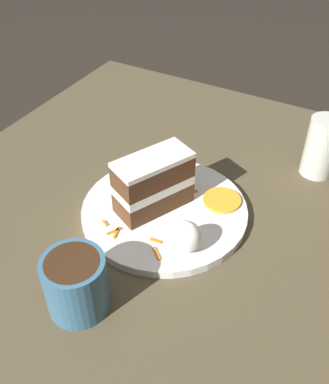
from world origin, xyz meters
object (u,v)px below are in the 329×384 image
cream_dollop (186,237)px  coffee_mug (76,282)px  plate (164,211)px  drinking_glass (320,151)px  orange_garnish (222,200)px  cake_slice (153,183)px

cream_dollop → coffee_mug: 0.17m
plate → drinking_glass: bearing=51.3°
orange_garnish → cake_slice: bearing=-146.0°
cream_dollop → orange_garnish: cream_dollop is taller
orange_garnish → drinking_glass: 0.22m
plate → cake_slice: size_ratio=2.01×
plate → cream_dollop: bearing=-41.9°
drinking_glass → coffee_mug: (-0.21, -0.46, -0.00)m
cream_dollop → drinking_glass: (0.12, 0.31, 0.01)m
coffee_mug → cake_slice: bearing=91.2°
plate → cream_dollop: 0.10m
cake_slice → drinking_glass: bearing=-105.0°
cream_dollop → drinking_glass: size_ratio=0.47×
plate → coffee_mug: 0.22m
plate → cream_dollop: size_ratio=5.19×
cake_slice → cream_dollop: 0.11m
drinking_glass → coffee_mug: drinking_glass is taller
cream_dollop → drinking_glass: bearing=68.7°
cake_slice → coffee_mug: (0.00, -0.21, -0.02)m
coffee_mug → drinking_glass: bearing=65.6°
orange_garnish → coffee_mug: (-0.09, -0.28, 0.03)m
cream_dollop → orange_garnish: size_ratio=0.83×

